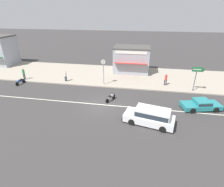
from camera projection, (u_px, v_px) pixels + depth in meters
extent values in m
plane|color=#383535|center=(102.00, 105.00, 19.85)|extent=(160.00, 160.00, 0.00)
cube|color=silver|center=(102.00, 105.00, 19.85)|extent=(50.40, 0.14, 0.01)
cube|color=#9E9384|center=(115.00, 75.00, 28.57)|extent=(68.00, 10.00, 0.15)
cube|color=teal|center=(201.00, 106.00, 18.84)|extent=(4.34, 2.60, 0.48)
cube|color=teal|center=(202.00, 102.00, 18.65)|extent=(1.84, 1.83, 0.42)
cube|color=#28333D|center=(202.00, 102.00, 18.65)|extent=(1.79, 1.85, 0.27)
cube|color=black|center=(219.00, 106.00, 19.01)|extent=(0.51, 1.63, 0.28)
cube|color=white|center=(216.00, 102.00, 19.45)|extent=(0.13, 0.25, 0.14)
cube|color=white|center=(223.00, 107.00, 18.39)|extent=(0.13, 0.25, 0.14)
cylinder|color=black|center=(207.00, 103.00, 19.68)|extent=(0.64, 0.36, 0.60)
cylinder|color=black|center=(216.00, 110.00, 18.24)|extent=(0.64, 0.36, 0.60)
cylinder|color=black|center=(186.00, 103.00, 19.53)|extent=(0.64, 0.36, 0.60)
cylinder|color=black|center=(193.00, 111.00, 18.09)|extent=(0.64, 0.36, 0.60)
cube|color=white|center=(149.00, 119.00, 16.38)|extent=(4.87, 2.76, 0.70)
cube|color=white|center=(153.00, 113.00, 15.98)|extent=(3.37, 2.26, 0.70)
cube|color=#28333D|center=(153.00, 113.00, 15.98)|extent=(3.26, 2.27, 0.45)
cube|color=black|center=(125.00, 115.00, 17.28)|extent=(0.50, 1.76, 0.28)
cube|color=white|center=(123.00, 115.00, 16.59)|extent=(0.13, 0.25, 0.14)
cube|color=white|center=(127.00, 109.00, 17.64)|extent=(0.13, 0.25, 0.14)
cylinder|color=black|center=(131.00, 122.00, 16.25)|extent=(0.63, 0.35, 0.60)
cylinder|color=black|center=(136.00, 113.00, 17.68)|extent=(0.63, 0.35, 0.60)
cylinder|color=black|center=(163.00, 129.00, 15.27)|extent=(0.63, 0.35, 0.60)
cylinder|color=black|center=(165.00, 119.00, 16.70)|extent=(0.63, 0.35, 0.60)
cylinder|color=black|center=(17.00, 84.00, 24.72)|extent=(0.13, 0.57, 0.56)
cylinder|color=black|center=(23.00, 81.00, 25.86)|extent=(0.13, 0.57, 0.56)
cube|color=#23479E|center=(20.00, 81.00, 25.20)|extent=(0.21, 1.11, 0.18)
cube|color=black|center=(21.00, 80.00, 25.28)|extent=(0.27, 0.60, 0.12)
ellipsoid|color=#23479E|center=(19.00, 81.00, 24.95)|extent=(0.26, 0.41, 0.22)
cylinder|color=#232326|center=(16.00, 81.00, 24.53)|extent=(0.56, 0.06, 0.03)
cylinder|color=black|center=(114.00, 97.00, 21.06)|extent=(0.34, 0.55, 0.56)
cylinder|color=black|center=(107.00, 101.00, 20.14)|extent=(0.34, 0.55, 0.56)
cube|color=silver|center=(111.00, 97.00, 20.51)|extent=(0.60, 1.02, 0.18)
cube|color=black|center=(110.00, 96.00, 20.34)|extent=(0.46, 0.61, 0.12)
ellipsoid|color=silver|center=(112.00, 95.00, 20.62)|extent=(0.39, 0.46, 0.22)
cylinder|color=#232326|center=(113.00, 93.00, 20.82)|extent=(0.52, 0.27, 0.03)
cylinder|color=#9E9EA3|center=(104.00, 74.00, 24.31)|extent=(0.12, 0.12, 2.96)
cylinder|color=#9E9EA3|center=(103.00, 62.00, 23.54)|extent=(0.61, 0.18, 0.61)
cylinder|color=white|center=(103.00, 62.00, 23.45)|extent=(0.54, 0.02, 0.54)
cylinder|color=white|center=(103.00, 62.00, 23.62)|extent=(0.54, 0.02, 0.54)
cube|color=black|center=(103.00, 62.00, 23.45)|extent=(0.24, 0.01, 0.19)
cube|color=black|center=(103.00, 62.00, 23.44)|extent=(0.05, 0.01, 0.44)
cylinder|color=#4C4C51|center=(195.00, 81.00, 22.38)|extent=(0.10, 0.10, 2.62)
cube|color=#236638|center=(197.00, 69.00, 21.65)|extent=(1.20, 0.06, 0.61)
cone|color=#236638|center=(204.00, 70.00, 21.53)|extent=(0.36, 0.67, 0.67)
cube|color=white|center=(197.00, 69.00, 21.62)|extent=(0.96, 0.01, 0.10)
cylinder|color=#333338|center=(165.00, 82.00, 24.48)|extent=(0.14, 0.14, 0.84)
cylinder|color=#333338|center=(166.00, 82.00, 24.45)|extent=(0.14, 0.14, 0.84)
cylinder|color=#D63D33|center=(166.00, 77.00, 24.15)|extent=(0.34, 0.34, 0.63)
sphere|color=tan|center=(166.00, 74.00, 23.96)|extent=(0.23, 0.23, 0.23)
cylinder|color=#232838|center=(65.00, 79.00, 25.89)|extent=(0.14, 0.14, 0.78)
cylinder|color=#232838|center=(66.00, 79.00, 25.86)|extent=(0.14, 0.14, 0.78)
cylinder|color=silver|center=(65.00, 74.00, 25.58)|extent=(0.34, 0.34, 0.59)
sphere|color=#D6AD89|center=(65.00, 72.00, 25.41)|extent=(0.21, 0.21, 0.21)
cylinder|color=#333338|center=(24.00, 77.00, 26.56)|extent=(0.14, 0.14, 0.85)
cylinder|color=#333338|center=(25.00, 77.00, 26.53)|extent=(0.14, 0.14, 0.85)
cylinder|color=#389956|center=(23.00, 72.00, 26.22)|extent=(0.34, 0.34, 0.64)
sphere|color=#997051|center=(23.00, 69.00, 26.04)|extent=(0.23, 0.23, 0.23)
cube|color=#999EA8|center=(132.00, 60.00, 29.37)|extent=(5.75, 4.03, 3.98)
cube|color=#474442|center=(132.00, 47.00, 28.46)|extent=(5.86, 4.11, 0.24)
cube|color=red|center=(130.00, 63.00, 27.24)|extent=(5.17, 0.90, 0.28)
cube|color=white|center=(131.00, 53.00, 26.83)|extent=(4.88, 0.08, 0.44)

